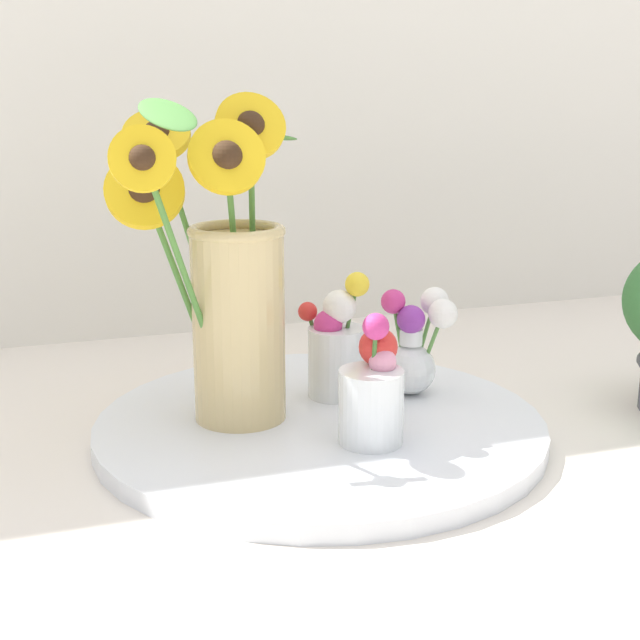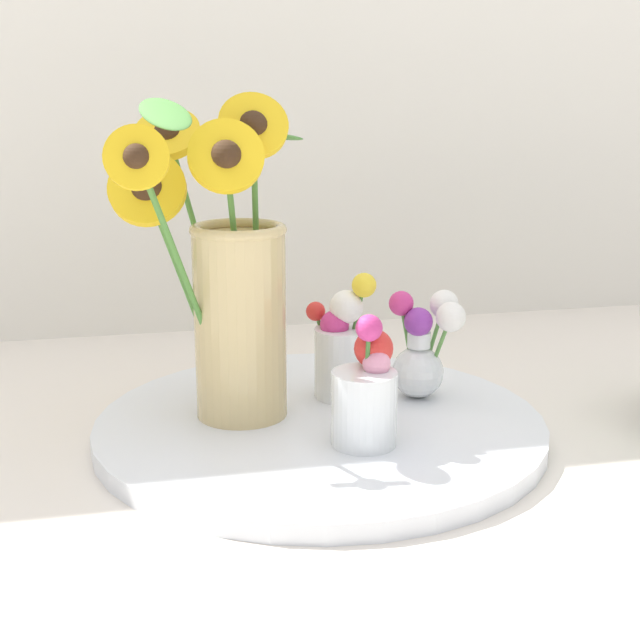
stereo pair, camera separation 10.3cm
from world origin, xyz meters
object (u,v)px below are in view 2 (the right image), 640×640
(serving_tray, at_px, (320,427))
(vase_bulb_right, at_px, (423,349))
(vase_small_center, at_px, (366,394))
(mason_jar_sunflowers, at_px, (231,290))
(vase_small_back, at_px, (343,348))

(serving_tray, relative_size, vase_bulb_right, 3.89)
(serving_tray, xyz_separation_m, vase_small_center, (0.03, -0.08, 0.07))
(serving_tray, distance_m, mason_jar_sunflowers, 0.20)
(vase_small_center, bearing_deg, mason_jar_sunflowers, 137.11)
(vase_bulb_right, distance_m, vase_small_back, 0.10)
(serving_tray, relative_size, mason_jar_sunflowers, 1.40)
(vase_small_center, height_order, vase_bulb_right, vase_small_center)
(serving_tray, distance_m, vase_bulb_right, 0.17)
(vase_small_center, xyz_separation_m, vase_bulb_right, (0.11, 0.13, 0.01))
(vase_small_center, distance_m, vase_small_back, 0.16)
(vase_small_center, distance_m, vase_bulb_right, 0.17)
(mason_jar_sunflowers, distance_m, vase_small_center, 0.20)
(serving_tray, xyz_separation_m, vase_bulb_right, (0.14, 0.05, 0.08))
(serving_tray, distance_m, vase_small_back, 0.11)
(vase_small_center, height_order, vase_small_back, vase_small_back)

